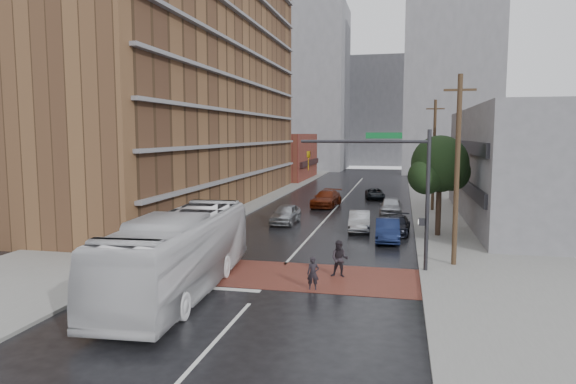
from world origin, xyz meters
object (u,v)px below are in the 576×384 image
at_px(car_travel_b, 360,221).
at_px(car_travel_c, 326,199).
at_px(pedestrian_b, 340,259).
at_px(car_parked_far, 391,206).
at_px(transit_bus, 180,253).
at_px(car_parked_mid, 397,225).
at_px(car_travel_a, 286,214).
at_px(car_parked_near, 387,230).
at_px(suv_travel, 375,194).
at_px(pedestrian_a, 313,274).

height_order(car_travel_b, car_travel_c, car_travel_c).
relative_size(pedestrian_b, car_travel_b, 0.42).
bearing_deg(car_parked_far, transit_bus, -109.97).
bearing_deg(car_travel_b, car_parked_mid, -14.48).
bearing_deg(car_travel_a, transit_bus, -90.22).
bearing_deg(pedestrian_b, car_travel_c, 102.25).
xyz_separation_m(car_travel_c, car_parked_near, (6.23, -15.09, -0.05)).
xyz_separation_m(transit_bus, pedestrian_b, (6.60, 3.88, -0.87)).
bearing_deg(car_travel_b, car_parked_far, 71.23).
relative_size(car_parked_near, car_parked_far, 0.93).
distance_m(pedestrian_b, suv_travel, 31.00).
bearing_deg(suv_travel, car_parked_far, -87.29).
bearing_deg(car_travel_c, car_travel_a, -93.42).
bearing_deg(car_parked_mid, pedestrian_a, -99.87).
distance_m(pedestrian_b, car_parked_far, 20.10).
distance_m(transit_bus, car_parked_mid, 18.37).
relative_size(pedestrian_b, car_parked_mid, 0.43).
relative_size(car_travel_b, car_travel_c, 0.81).
height_order(pedestrian_a, car_parked_near, pedestrian_a).
bearing_deg(transit_bus, car_travel_b, 64.23).
xyz_separation_m(car_travel_a, car_travel_b, (5.90, -1.73, -0.05)).
relative_size(transit_bus, car_parked_far, 2.71).
xyz_separation_m(car_travel_a, car_travel_c, (1.76, 10.07, 0.02)).
distance_m(pedestrian_a, car_travel_a, 17.27).
bearing_deg(suv_travel, transit_bus, -108.16).
xyz_separation_m(pedestrian_b, car_parked_near, (2.04, 9.20, -0.18)).
relative_size(pedestrian_b, car_parked_near, 0.41).
distance_m(transit_bus, suv_travel, 35.54).
distance_m(transit_bus, pedestrian_a, 5.99).
bearing_deg(pedestrian_b, pedestrian_a, -109.36).
distance_m(car_travel_b, car_parked_near, 3.90).
bearing_deg(car_parked_mid, car_travel_c, 122.91).
relative_size(car_travel_a, car_travel_c, 0.83).
bearing_deg(car_travel_b, suv_travel, 86.30).
bearing_deg(suv_travel, car_parked_mid, -89.77).
relative_size(car_travel_a, car_travel_b, 1.03).
xyz_separation_m(car_travel_a, car_parked_near, (7.98, -5.03, -0.04)).
bearing_deg(car_parked_near, car_travel_b, 120.00).
distance_m(car_travel_c, car_parked_mid, 14.07).
relative_size(pedestrian_b, car_parked_far, 0.38).
bearing_deg(suv_travel, car_travel_c, -129.86).
distance_m(car_travel_b, car_parked_mid, 2.70).
distance_m(pedestrian_a, car_parked_mid, 14.70).
distance_m(suv_travel, car_parked_far, 11.18).
xyz_separation_m(pedestrian_a, car_parked_mid, (3.54, 14.27, -0.13)).
distance_m(suv_travel, car_parked_mid, 19.20).
height_order(car_travel_c, suv_travel, car_travel_c).
distance_m(car_parked_near, car_parked_far, 10.80).
relative_size(transit_bus, car_parked_mid, 3.01).
bearing_deg(pedestrian_a, transit_bus, -171.76).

